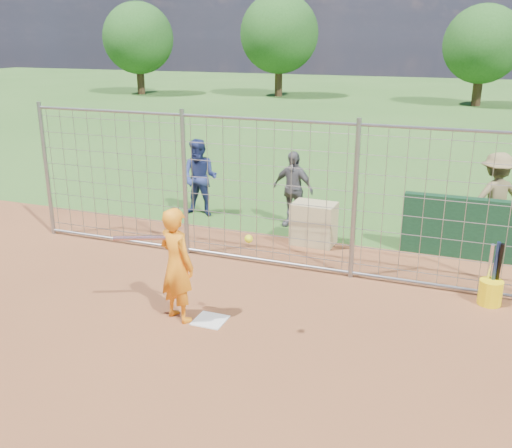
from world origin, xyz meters
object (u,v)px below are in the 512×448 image
at_px(bystander_c, 495,198).
at_px(bucket_with_bats, 491,289).
at_px(bystander_a, 200,178).
at_px(bystander_b, 293,189).
at_px(equipment_bin, 314,224).
at_px(batter, 177,265).

bearing_deg(bystander_c, bucket_with_bats, 58.16).
xyz_separation_m(bystander_a, bystander_b, (2.10, 0.02, -0.05)).
xyz_separation_m(bystander_b, bucket_with_bats, (3.83, -2.45, -0.54)).
height_order(bystander_a, bucket_with_bats, bystander_a).
xyz_separation_m(bystander_b, equipment_bin, (0.71, -0.89, -0.39)).
bearing_deg(equipment_bin, bucket_with_bats, -24.58).
relative_size(bystander_b, bucket_with_bats, 1.61).
relative_size(batter, equipment_bin, 2.03).
bearing_deg(bystander_a, bystander_c, 1.43).
relative_size(bystander_a, bucket_with_bats, 1.72).
relative_size(bystander_a, bystander_c, 0.97).
bearing_deg(bystander_c, batter, 19.02).
height_order(bystander_a, bystander_b, bystander_a).
bearing_deg(bystander_b, bystander_a, -166.51).
height_order(bystander_c, equipment_bin, bystander_c).
relative_size(bystander_b, bystander_c, 0.91).
relative_size(batter, bystander_b, 1.03).
height_order(bystander_b, bucket_with_bats, bystander_b).
xyz_separation_m(batter, bystander_c, (4.07, 4.97, 0.05)).
xyz_separation_m(bystander_a, bucket_with_bats, (5.93, -2.42, -0.59)).
relative_size(equipment_bin, bucket_with_bats, 0.82).
xyz_separation_m(batter, equipment_bin, (0.94, 3.60, -0.41)).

